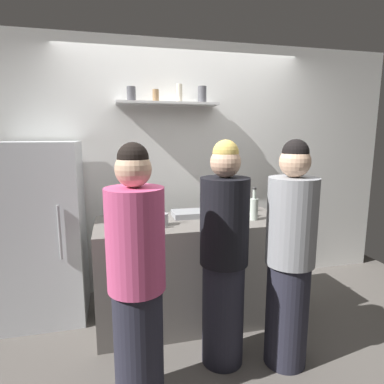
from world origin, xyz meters
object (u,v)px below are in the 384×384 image
(wine_bottle_green_glass, at_px, (231,201))
(wine_bottle_amber_glass, at_px, (132,206))
(water_bottle_plastic, at_px, (238,208))
(person_pink_top, at_px, (137,283))
(refrigerator, at_px, (44,232))
(wine_bottle_dark_glass, at_px, (136,219))
(person_grey_hoodie, at_px, (290,259))
(wine_bottle_pale_glass, at_px, (254,208))
(person_blonde, at_px, (224,258))
(baking_pan, at_px, (191,214))
(utensil_holder, at_px, (162,219))

(wine_bottle_green_glass, xyz_separation_m, wine_bottle_amber_glass, (-0.92, 0.08, -0.01))
(water_bottle_plastic, distance_m, person_pink_top, 1.28)
(refrigerator, distance_m, wine_bottle_dark_glass, 0.99)
(person_grey_hoodie, height_order, person_pink_top, person_grey_hoodie)
(wine_bottle_amber_glass, relative_size, wine_bottle_pale_glass, 1.01)
(refrigerator, relative_size, person_pink_top, 0.99)
(wine_bottle_dark_glass, relative_size, wine_bottle_amber_glass, 0.95)
(person_blonde, distance_m, person_grey_hoodie, 0.46)
(refrigerator, bearing_deg, water_bottle_plastic, -12.85)
(refrigerator, distance_m, baking_pan, 1.33)
(person_blonde, bearing_deg, baking_pan, -18.93)
(baking_pan, xyz_separation_m, wine_bottle_pale_glass, (0.50, -0.24, 0.08))
(wine_bottle_green_glass, bearing_deg, wine_bottle_pale_glass, -65.53)
(person_grey_hoodie, bearing_deg, wine_bottle_dark_glass, -103.94)
(wine_bottle_pale_glass, bearing_deg, person_blonde, -131.26)
(person_pink_top, bearing_deg, baking_pan, -26.79)
(wine_bottle_amber_glass, relative_size, person_blonde, 0.18)
(water_bottle_plastic, height_order, person_grey_hoodie, person_grey_hoodie)
(wine_bottle_dark_glass, bearing_deg, person_pink_top, -94.11)
(person_blonde, bearing_deg, person_pink_top, 87.24)
(person_blonde, xyz_separation_m, person_pink_top, (-0.63, -0.24, -0.00))
(wine_bottle_dark_glass, distance_m, person_grey_hoodie, 1.16)
(refrigerator, relative_size, person_grey_hoodie, 0.98)
(wine_bottle_amber_glass, bearing_deg, utensil_holder, -55.49)
(baking_pan, bearing_deg, person_pink_top, -119.89)
(wine_bottle_dark_glass, xyz_separation_m, person_grey_hoodie, (1.02, -0.51, -0.22))
(wine_bottle_amber_glass, bearing_deg, person_pink_top, -92.05)
(refrigerator, height_order, wine_bottle_dark_glass, refrigerator)
(person_grey_hoodie, bearing_deg, person_pink_top, -71.07)
(wine_bottle_green_glass, relative_size, person_pink_top, 0.20)
(wine_bottle_green_glass, distance_m, wine_bottle_pale_glass, 0.28)
(wine_bottle_green_glass, bearing_deg, person_pink_top, -133.77)
(wine_bottle_pale_glass, bearing_deg, wine_bottle_amber_glass, 161.93)
(wine_bottle_green_glass, height_order, wine_bottle_dark_glass, wine_bottle_green_glass)
(utensil_holder, height_order, water_bottle_plastic, same)
(utensil_holder, distance_m, wine_bottle_green_glass, 0.74)
(wine_bottle_dark_glass, xyz_separation_m, wine_bottle_amber_glass, (-0.01, 0.45, 0.00))
(utensil_holder, relative_size, person_blonde, 0.13)
(baking_pan, bearing_deg, refrigerator, 170.50)
(utensil_holder, relative_size, person_grey_hoodie, 0.13)
(baking_pan, xyz_separation_m, utensil_holder, (-0.30, -0.24, 0.03))
(utensil_holder, xyz_separation_m, wine_bottle_dark_glass, (-0.22, -0.12, 0.05))
(wine_bottle_pale_glass, bearing_deg, person_grey_hoodie, -90.63)
(utensil_holder, relative_size, wine_bottle_amber_glass, 0.74)
(utensil_holder, xyz_separation_m, water_bottle_plastic, (0.69, 0.07, 0.04))
(person_grey_hoodie, distance_m, person_pink_top, 1.07)
(wine_bottle_dark_glass, height_order, water_bottle_plastic, wine_bottle_dark_glass)
(water_bottle_plastic, bearing_deg, person_pink_top, -139.28)
(person_blonde, height_order, person_pink_top, person_blonde)
(baking_pan, relative_size, person_blonde, 0.21)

